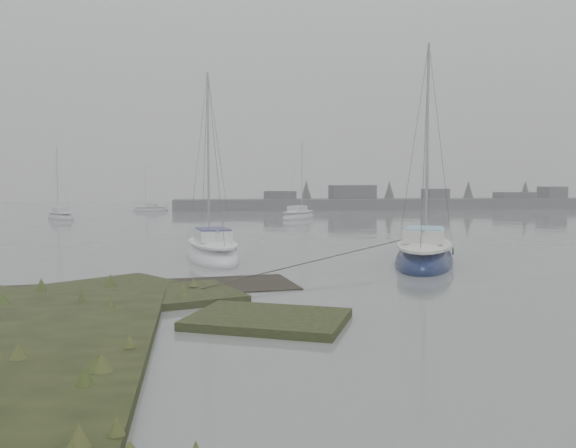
% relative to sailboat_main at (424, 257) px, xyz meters
% --- Properties ---
extents(ground, '(160.00, 160.00, 0.00)m').
position_rel_sailboat_main_xyz_m(ground, '(-8.00, 21.80, -0.30)').
color(ground, slate).
rests_on(ground, ground).
extents(far_shoreline, '(60.00, 8.00, 4.15)m').
position_rel_sailboat_main_xyz_m(far_shoreline, '(18.84, 53.70, 0.55)').
color(far_shoreline, '#4C4F51').
rests_on(far_shoreline, ground).
extents(sailboat_main, '(5.03, 7.21, 9.74)m').
position_rel_sailboat_main_xyz_m(sailboat_main, '(0.00, 0.00, 0.00)').
color(sailboat_main, '#0E183C').
rests_on(sailboat_main, ground).
extents(sailboat_white, '(2.86, 6.42, 8.75)m').
position_rel_sailboat_main_xyz_m(sailboat_white, '(-8.44, 2.90, -0.03)').
color(sailboat_white, silver).
rests_on(sailboat_white, ground).
extents(sailboat_far_a, '(4.18, 5.61, 7.65)m').
position_rel_sailboat_main_xyz_m(sailboat_far_a, '(-21.96, 35.30, -0.06)').
color(sailboat_far_a, '#A4A8AD').
rests_on(sailboat_far_a, ground).
extents(sailboat_far_b, '(4.99, 5.78, 8.17)m').
position_rel_sailboat_main_xyz_m(sailboat_far_b, '(0.73, 32.18, -0.05)').
color(sailboat_far_b, '#B5BCC0').
rests_on(sailboat_far_b, ground).
extents(sailboat_far_c, '(4.46, 1.59, 6.23)m').
position_rel_sailboat_main_xyz_m(sailboat_far_c, '(-14.75, 51.58, -0.11)').
color(sailboat_far_c, '#A2A7AB').
rests_on(sailboat_far_c, ground).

